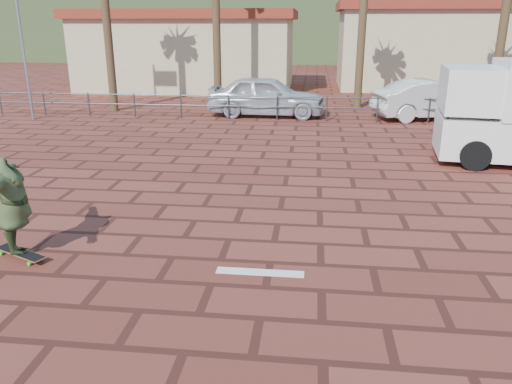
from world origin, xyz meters
TOP-DOWN VIEW (x-y plane):
  - ground at (0.00, 0.00)m, footprint 120.00×120.00m
  - paint_stripe at (0.70, -1.20)m, footprint 1.40×0.22m
  - guardrail at (0.00, 12.00)m, footprint 24.06×0.06m
  - building_west at (-6.00, 22.00)m, footprint 12.60×7.60m
  - building_east at (8.00, 24.00)m, footprint 10.60×6.60m
  - hill_front at (0.00, 50.00)m, footprint 70.00×18.00m
  - hill_back at (-22.00, 56.00)m, footprint 35.00×14.00m
  - longboard at (-3.38, -1.14)m, footprint 1.10×0.68m
  - skateboarder at (-3.38, -1.14)m, footprint 1.30×2.08m
  - car_silver at (-0.53, 13.00)m, footprint 5.01×2.13m
  - car_white at (6.33, 13.00)m, footprint 5.11×2.90m

SIDE VIEW (x-z plane):
  - ground at x=0.00m, z-range 0.00..0.00m
  - paint_stripe at x=0.70m, z-range 0.00..0.01m
  - longboard at x=-3.38m, z-range 0.03..0.14m
  - guardrail at x=0.00m, z-range 0.18..1.18m
  - car_white at x=6.33m, z-range 0.00..1.59m
  - car_silver at x=-0.53m, z-range 0.00..1.69m
  - skateboarder at x=-3.38m, z-range 0.11..1.76m
  - building_west at x=-6.00m, z-range 0.03..4.53m
  - building_east at x=8.00m, z-range 0.04..5.04m
  - hill_front at x=0.00m, z-range 0.00..6.00m
  - hill_back at x=-22.00m, z-range 0.00..8.00m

